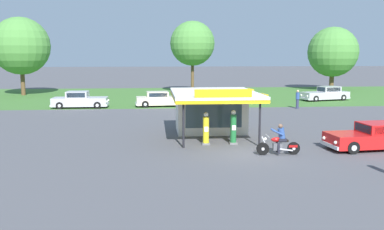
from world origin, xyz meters
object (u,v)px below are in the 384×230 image
parked_car_back_row_far_left (326,94)px  bystander_leaning_by_kiosk (245,104)px  gas_pump_nearside (206,130)px  bystander_standing_back_lot (298,99)px  motorcycle_with_rider (279,142)px  parked_car_second_row_spare (241,96)px  gas_pump_offside (233,129)px  featured_classic_sedan (375,137)px  parked_car_back_row_far_right (161,99)px  parked_car_back_row_centre_right (80,100)px

parked_car_back_row_far_left → bystander_leaning_by_kiosk: bearing=-140.2°
gas_pump_nearside → bystander_standing_back_lot: (10.40, 14.85, 0.10)m
motorcycle_with_rider → parked_car_second_row_spare: motorcycle_with_rider is taller
gas_pump_offside → featured_classic_sedan: gas_pump_offside is taller
bystander_leaning_by_kiosk → gas_pump_nearside: bearing=-111.8°
motorcycle_with_rider → bystander_standing_back_lot: (7.02, 17.61, 0.27)m
motorcycle_with_rider → parked_car_back_row_far_left: bearing=62.7°
gas_pump_offside → parked_car_second_row_spare: 20.25m
gas_pump_offside → bystander_leaning_by_kiosk: size_ratio=1.27×
parked_car_back_row_far_right → gas_pump_nearside: bearing=-82.9°
bystander_standing_back_lot → bystander_leaning_by_kiosk: bearing=-155.2°
parked_car_back_row_far_right → parked_car_back_row_far_left: parked_car_back_row_far_left is taller
motorcycle_with_rider → featured_classic_sedan: bearing=8.8°
gas_pump_offside → motorcycle_with_rider: 3.32m
gas_pump_offside → parked_car_back_row_far_left: size_ratio=0.34×
gas_pump_offside → featured_classic_sedan: (7.30, -1.92, -0.23)m
parked_car_second_row_spare → bystander_standing_back_lot: 6.51m
bystander_standing_back_lot → bystander_leaning_by_kiosk: 6.04m
featured_classic_sedan → bystander_leaning_by_kiosk: bearing=105.4°
gas_pump_nearside → bystander_leaning_by_kiosk: gas_pump_nearside is taller
gas_pump_nearside → parked_car_back_row_far_left: 26.66m
featured_classic_sedan → gas_pump_offside: bearing=165.3°
gas_pump_nearside → parked_car_back_row_far_right: 17.92m
featured_classic_sedan → bystander_leaning_by_kiosk: bystander_leaning_by_kiosk is taller
gas_pump_nearside → gas_pump_offside: size_ratio=0.95×
motorcycle_with_rider → bystander_leaning_by_kiosk: motorcycle_with_rider is taller
featured_classic_sedan → bystander_standing_back_lot: 16.84m
motorcycle_with_rider → bystander_standing_back_lot: size_ratio=1.27×
featured_classic_sedan → parked_car_back_row_far_left: (7.01, 23.34, 0.04)m
bystander_standing_back_lot → gas_pump_offside: bearing=-120.8°
parked_car_second_row_spare → bystander_leaning_by_kiosk: bearing=-99.0°
featured_classic_sedan → bystander_standing_back_lot: bystander_standing_back_lot is taller
parked_car_second_row_spare → featured_classic_sedan: bearing=-82.7°
parked_car_second_row_spare → parked_car_back_row_far_left: 9.91m
motorcycle_with_rider → parked_car_back_row_centre_right: motorcycle_with_rider is taller
gas_pump_offside → bystander_leaning_by_kiosk: bearing=74.7°
gas_pump_nearside → bystander_standing_back_lot: size_ratio=1.05×
motorcycle_with_rider → parked_car_back_row_centre_right: bearing=123.5°
parked_car_second_row_spare → bystander_leaning_by_kiosk: size_ratio=3.64×
featured_classic_sedan → parked_car_back_row_far_left: size_ratio=0.93×
parked_car_back_row_centre_right → featured_classic_sedan: bearing=-45.8°
motorcycle_with_rider → parked_car_back_row_far_left: motorcycle_with_rider is taller
parked_car_second_row_spare → parked_car_back_row_far_left: (9.77, 1.70, 0.00)m
gas_pump_nearside → parked_car_back_row_far_left: size_ratio=0.32×
gas_pump_nearside → parked_car_back_row_far_right: bearing=97.1°
parked_car_back_row_centre_right → parked_car_back_row_far_left: bearing=9.0°
gas_pump_offside → motorcycle_with_rider: size_ratio=0.87×
gas_pump_nearside → bystander_standing_back_lot: bearing=55.0°
gas_pump_offside → bystander_standing_back_lot: 17.29m
featured_classic_sedan → bystander_leaning_by_kiosk: size_ratio=3.45×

